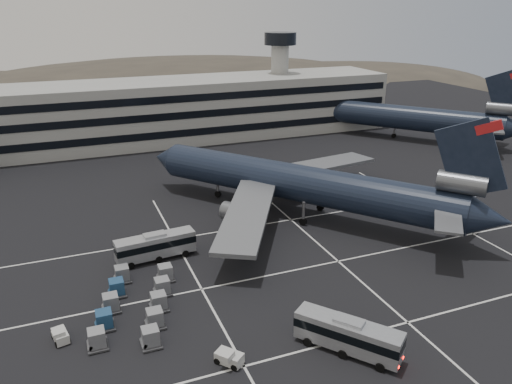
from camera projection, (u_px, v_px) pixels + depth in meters
The scene contains 11 objects.
ground at pixel (263, 296), 55.90m from camera, with size 260.00×260.00×0.00m, color black.
lane_markings at pixel (268, 291), 56.85m from camera, with size 90.00×55.62×0.01m.
terminal at pixel (133, 114), 114.24m from camera, with size 125.00×26.00×24.00m.
hills at pixel (151, 110), 214.11m from camera, with size 352.00×180.00×44.00m.
trijet_main at pixel (304, 184), 75.26m from camera, with size 40.81×48.41×18.08m.
trijet_far at pixel (400, 116), 119.30m from camera, with size 41.43×47.84×18.08m.
bus_near at pixel (348, 334), 46.41m from camera, with size 8.13×9.44×3.58m.
bus_far at pixel (156, 245), 63.43m from camera, with size 10.33×3.32×3.58m.
tug_a at pixel (61, 335), 48.32m from camera, with size 1.79×2.45×1.43m.
tug_b at pixel (230, 357), 45.26m from camera, with size 2.70×2.82×1.58m.
uld_cluster at pixel (135, 302), 53.18m from camera, with size 11.20×15.85×1.87m.
Camera 1 is at (-18.47, -44.41, 30.81)m, focal length 35.00 mm.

